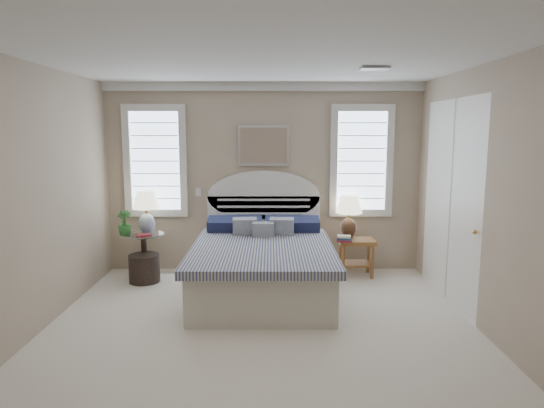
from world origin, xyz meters
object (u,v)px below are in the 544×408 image
at_px(floor_pot, 144,268).
at_px(lamp_left, 146,207).
at_px(nightstand_right, 356,249).
at_px(side_table_left, 144,251).
at_px(lamp_right, 349,212).
at_px(bed, 263,262).

relative_size(floor_pot, lamp_left, 0.70).
bearing_deg(floor_pot, nightstand_right, 5.26).
relative_size(side_table_left, lamp_right, 1.04).
xyz_separation_m(nightstand_right, lamp_left, (-2.91, -0.04, 0.60)).
relative_size(nightstand_right, lamp_left, 0.90).
bearing_deg(bed, lamp_left, 157.93).
xyz_separation_m(bed, nightstand_right, (1.30, 0.69, 0.00)).
xyz_separation_m(bed, lamp_left, (-1.61, 0.65, 0.60)).
bearing_deg(lamp_right, side_table_left, -175.59).
bearing_deg(bed, nightstand_right, 28.03).
relative_size(side_table_left, lamp_left, 1.07).
height_order(bed, floor_pot, bed).
distance_m(bed, side_table_left, 1.75).
relative_size(bed, side_table_left, 3.61).
height_order(bed, lamp_right, bed).
distance_m(side_table_left, lamp_left, 0.61).
bearing_deg(nightstand_right, lamp_right, 128.20).
bearing_deg(lamp_right, nightstand_right, -51.80).
distance_m(bed, nightstand_right, 1.47).
distance_m(side_table_left, floor_pot, 0.26).
distance_m(bed, lamp_right, 1.54).
bearing_deg(lamp_left, floor_pot, -89.38).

